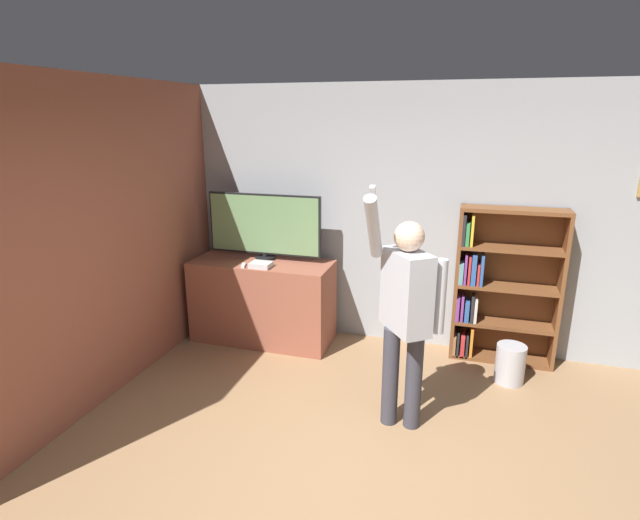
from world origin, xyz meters
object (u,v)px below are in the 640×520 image
at_px(television, 264,226).
at_px(bookshelf, 497,287).
at_px(game_console, 261,265).
at_px(person, 406,307).
at_px(waste_bin, 510,364).

height_order(television, bookshelf, television).
bearing_deg(game_console, person, -31.48).
relative_size(television, waste_bin, 3.43).
bearing_deg(game_console, waste_bin, -0.46).
height_order(game_console, person, person).
xyz_separation_m(bookshelf, waste_bin, (0.16, -0.46, -0.58)).
distance_m(bookshelf, person, 1.61).
distance_m(person, waste_bin, 1.53).
distance_m(television, game_console, 0.45).
xyz_separation_m(television, bookshelf, (2.38, 0.15, -0.50)).
bearing_deg(waste_bin, game_console, 179.54).
bearing_deg(person, television, -164.29).
height_order(television, waste_bin, television).
distance_m(game_console, waste_bin, 2.57).
bearing_deg(game_console, television, 104.43).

